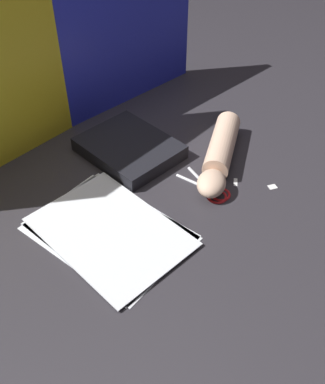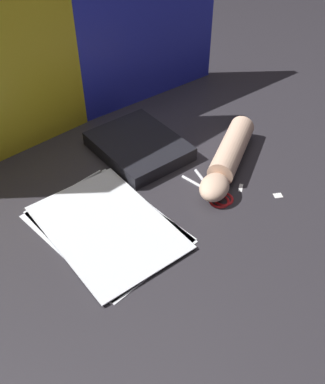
{
  "view_description": "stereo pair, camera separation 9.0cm",
  "coord_description": "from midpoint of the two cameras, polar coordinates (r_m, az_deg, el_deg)",
  "views": [
    {
      "loc": [
        -0.59,
        -0.57,
        0.78
      ],
      "look_at": [
        0.0,
        -0.04,
        0.06
      ],
      "focal_mm": 42.0,
      "sensor_mm": 36.0,
      "label": 1
    },
    {
      "loc": [
        -0.52,
        -0.63,
        0.78
      ],
      "look_at": [
        0.0,
        -0.04,
        0.06
      ],
      "focal_mm": 42.0,
      "sensor_mm": 36.0,
      "label": 2
    }
  ],
  "objects": [
    {
      "name": "ground_plane",
      "position": [
        1.13,
        -4.0,
        -1.38
      ],
      "size": [
        6.0,
        6.0,
        0.0
      ],
      "primitive_type": "plane",
      "color": "#2D2B30"
    },
    {
      "name": "backdrop_panel_center",
      "position": [
        1.37,
        -12.19,
        16.0
      ],
      "size": [
        0.86,
        0.08,
        0.38
      ],
      "color": "#2833D1",
      "rests_on": "ground_plane"
    },
    {
      "name": "paper_stack",
      "position": [
        1.06,
        -9.22,
        -5.0
      ],
      "size": [
        0.27,
        0.38,
        0.01
      ],
      "color": "white",
      "rests_on": "ground_plane"
    },
    {
      "name": "book_closed",
      "position": [
        1.27,
        -6.29,
        5.49
      ],
      "size": [
        0.23,
        0.27,
        0.04
      ],
      "color": "black",
      "rests_on": "ground_plane"
    },
    {
      "name": "scissors",
      "position": [
        1.16,
        4.07,
        0.21
      ],
      "size": [
        0.08,
        0.17,
        0.01
      ],
      "color": "silver",
      "rests_on": "ground_plane"
    },
    {
      "name": "hand_forearm",
      "position": [
        1.23,
        5.2,
        4.83
      ],
      "size": [
        0.33,
        0.22,
        0.07
      ],
      "color": "beige",
      "rests_on": "ground_plane"
    },
    {
      "name": "paper_scrap_near",
      "position": [
        1.19,
        11.71,
        0.58
      ],
      "size": [
        0.03,
        0.03,
        0.0
      ],
      "color": "white",
      "rests_on": "ground_plane"
    },
    {
      "name": "paper_scrap_mid",
      "position": [
        1.19,
        7.14,
        1.19
      ],
      "size": [
        0.03,
        0.03,
        0.0
      ],
      "color": "white",
      "rests_on": "ground_plane"
    }
  ]
}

